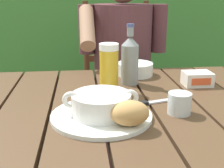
# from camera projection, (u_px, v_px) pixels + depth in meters

# --- Properties ---
(dining_table) EXTENTS (1.42, 0.92, 0.74)m
(dining_table) POSITION_uv_depth(u_px,v_px,m) (125.00, 129.00, 0.98)
(dining_table) COLOR #4F3623
(dining_table) RESTS_ON ground_plane
(chair_near_diner) EXTENTS (0.43, 0.47, 1.04)m
(chair_near_diner) POSITION_uv_depth(u_px,v_px,m) (118.00, 89.00, 1.89)
(chair_near_diner) COLOR #4F2D1A
(chair_near_diner) RESTS_ON ground_plane
(person_eating) EXTENTS (0.48, 0.47, 1.24)m
(person_eating) POSITION_uv_depth(u_px,v_px,m) (123.00, 61.00, 1.63)
(person_eating) COLOR #562F34
(person_eating) RESTS_ON ground_plane
(serving_plate) EXTENTS (0.29, 0.29, 0.01)m
(serving_plate) POSITION_uv_depth(u_px,v_px,m) (101.00, 116.00, 0.85)
(serving_plate) COLOR white
(serving_plate) RESTS_ON dining_table
(soup_bowl) EXTENTS (0.22, 0.17, 0.07)m
(soup_bowl) POSITION_uv_depth(u_px,v_px,m) (101.00, 103.00, 0.84)
(soup_bowl) COLOR white
(soup_bowl) RESTS_ON serving_plate
(bread_roll) EXTENTS (0.11, 0.08, 0.07)m
(bread_roll) POSITION_uv_depth(u_px,v_px,m) (130.00, 113.00, 0.77)
(bread_roll) COLOR tan
(bread_roll) RESTS_ON serving_plate
(beer_glass) EXTENTS (0.07, 0.07, 0.18)m
(beer_glass) POSITION_uv_depth(u_px,v_px,m) (109.00, 68.00, 1.06)
(beer_glass) COLOR gold
(beer_glass) RESTS_ON dining_table
(beer_bottle) EXTENTS (0.07, 0.07, 0.24)m
(beer_bottle) POSITION_uv_depth(u_px,v_px,m) (130.00, 59.00, 1.14)
(beer_bottle) COLOR gray
(beer_bottle) RESTS_ON dining_table
(water_glass_small) EXTENTS (0.07, 0.07, 0.06)m
(water_glass_small) POSITION_uv_depth(u_px,v_px,m) (179.00, 103.00, 0.87)
(water_glass_small) COLOR silver
(water_glass_small) RESTS_ON dining_table
(butter_tub) EXTENTS (0.11, 0.08, 0.05)m
(butter_tub) POSITION_uv_depth(u_px,v_px,m) (197.00, 79.00, 1.14)
(butter_tub) COLOR white
(butter_tub) RESTS_ON dining_table
(table_knife) EXTENTS (0.16, 0.06, 0.01)m
(table_knife) POSITION_uv_depth(u_px,v_px,m) (147.00, 103.00, 0.96)
(table_knife) COLOR silver
(table_knife) RESTS_ON dining_table
(diner_bowl) EXTENTS (0.16, 0.16, 0.05)m
(diner_bowl) POSITION_uv_depth(u_px,v_px,m) (135.00, 69.00, 1.29)
(diner_bowl) COLOR white
(diner_bowl) RESTS_ON dining_table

